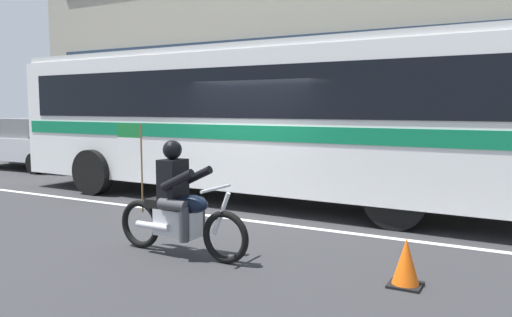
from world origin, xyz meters
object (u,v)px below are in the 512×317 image
motorcycle_with_rider (179,207)px  parked_hatchback_downstreet (29,143)px  transit_bus (257,113)px  traffic_cone (406,264)px

motorcycle_with_rider → parked_hatchback_downstreet: 11.60m
transit_bus → parked_hatchback_downstreet: (-9.25, 1.39, -1.03)m
traffic_cone → transit_bus: bearing=136.4°
parked_hatchback_downstreet → transit_bus: bearing=-8.5°
transit_bus → parked_hatchback_downstreet: bearing=171.5°
transit_bus → traffic_cone: size_ratio=21.57×
transit_bus → traffic_cone: 5.72m
motorcycle_with_rider → traffic_cone: motorcycle_with_rider is taller
parked_hatchback_downstreet → motorcycle_with_rider: bearing=-27.9°
traffic_cone → motorcycle_with_rider: bearing=-175.1°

